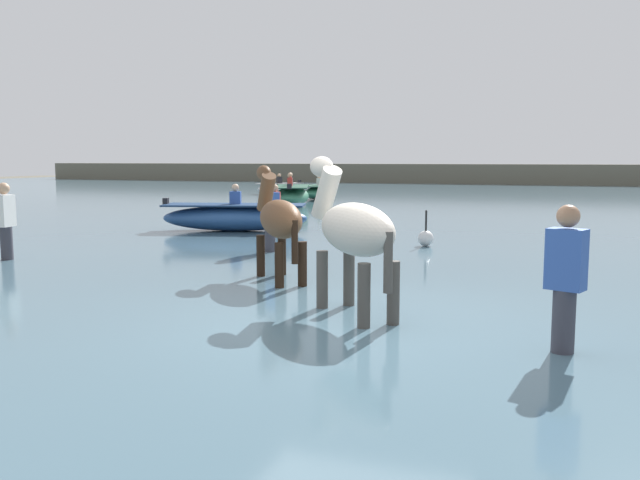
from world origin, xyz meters
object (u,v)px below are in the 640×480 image
object	(u,v)px
boat_far_offshore	(279,188)
boat_near_starboard	(292,196)
person_onlooker_left	(565,291)
boat_far_inshore	(235,217)
horse_trailing_pinto	(353,233)
boat_mid_channel	(319,192)
person_wading_mid	(6,227)
horse_lead_bay	(279,222)
channel_buoy	(426,238)
person_spectator_far	(270,222)

from	to	relation	value
boat_far_offshore	boat_near_starboard	xyz separation A→B (m)	(3.90, -7.65, 0.09)
boat_near_starboard	person_onlooker_left	world-z (taller)	person_onlooker_left
boat_near_starboard	person_onlooker_left	distance (m)	19.22
boat_far_inshore	person_onlooker_left	world-z (taller)	person_onlooker_left
horse_trailing_pinto	person_onlooker_left	world-z (taller)	horse_trailing_pinto
boat_far_offshore	person_onlooker_left	distance (m)	27.79
boat_far_inshore	boat_mid_channel	size ratio (longest dim) A/B	1.20
boat_far_offshore	person_wading_mid	distance (m)	22.21
horse_lead_bay	boat_mid_channel	xyz separation A→B (m)	(-6.33, 18.52, -0.52)
horse_lead_bay	boat_mid_channel	bearing A→B (deg)	108.86
boat_near_starboard	person_onlooker_left	xyz separation A→B (m)	(9.62, -16.64, 0.19)
person_onlooker_left	person_wading_mid	bearing A→B (deg)	164.16
boat_far_inshore	horse_lead_bay	bearing A→B (deg)	-57.07
horse_trailing_pinto	channel_buoy	xyz separation A→B (m)	(-0.41, 6.08, -0.74)
horse_lead_bay	person_wading_mid	distance (m)	5.17
person_spectator_far	channel_buoy	bearing A→B (deg)	35.18
boat_far_inshore	channel_buoy	xyz separation A→B (m)	(4.88, -1.25, -0.17)
horse_trailing_pinto	boat_near_starboard	size ratio (longest dim) A/B	0.55
boat_far_inshore	person_spectator_far	bearing A→B (deg)	-52.64
horse_lead_bay	person_onlooker_left	world-z (taller)	horse_lead_bay
horse_lead_bay	horse_trailing_pinto	distance (m)	2.31
boat_mid_channel	person_spectator_far	size ratio (longest dim) A/B	1.88
horse_trailing_pinto	boat_mid_channel	size ratio (longest dim) A/B	0.67
boat_far_inshore	person_onlooker_left	size ratio (longest dim) A/B	2.25
horse_trailing_pinto	person_wading_mid	world-z (taller)	horse_trailing_pinto
horse_lead_bay	boat_mid_channel	world-z (taller)	horse_lead_bay
horse_trailing_pinto	boat_far_offshore	xyz separation A→B (m)	(-11.31, 23.53, -0.62)
boat_far_inshore	person_wading_mid	xyz separation A→B (m)	(-1.48, -5.53, 0.23)
person_onlooker_left	person_wading_mid	size ratio (longest dim) A/B	1.00
horse_lead_bay	person_spectator_far	bearing A→B (deg)	117.17
boat_far_inshore	boat_near_starboard	size ratio (longest dim) A/B	0.98
channel_buoy	boat_far_offshore	bearing A→B (deg)	122.00
boat_far_offshore	person_wading_mid	bearing A→B (deg)	-78.20
boat_mid_channel	person_onlooker_left	xyz separation A→B (m)	(10.15, -20.92, 0.25)
boat_mid_channel	person_onlooker_left	bearing A→B (deg)	-64.13
horse_trailing_pinto	person_spectator_far	size ratio (longest dim) A/B	1.26
horse_lead_bay	person_spectator_far	distance (m)	2.97
horse_lead_bay	boat_far_inshore	size ratio (longest dim) A/B	0.53
horse_lead_bay	boat_near_starboard	world-z (taller)	horse_lead_bay
boat_far_offshore	channel_buoy	xyz separation A→B (m)	(10.90, -17.45, -0.12)
boat_near_starboard	person_wading_mid	size ratio (longest dim) A/B	2.30
boat_far_offshore	person_spectator_far	xyz separation A→B (m)	(8.35, -19.25, 0.28)
boat_far_inshore	boat_near_starboard	bearing A→B (deg)	103.94
person_onlooker_left	person_wading_mid	distance (m)	9.33
boat_near_starboard	person_onlooker_left	bearing A→B (deg)	-59.96
boat_near_starboard	person_wading_mid	xyz separation A→B (m)	(0.64, -14.09, 0.19)
person_wading_mid	channel_buoy	xyz separation A→B (m)	(6.37, 4.28, -0.39)
person_spectator_far	channel_buoy	distance (m)	3.15
person_onlooker_left	boat_mid_channel	bearing A→B (deg)	115.87
horse_trailing_pinto	horse_lead_bay	bearing A→B (deg)	134.46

